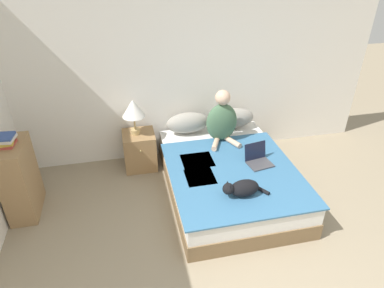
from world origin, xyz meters
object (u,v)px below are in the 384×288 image
Objects in this scene: pillow_far at (233,118)px; bookshelf at (20,179)px; laptop_open at (258,159)px; pillow_near at (188,123)px; book_stack_top at (7,140)px; table_lamp at (133,109)px; cat_tabby at (242,188)px; person_sitting at (222,120)px; nightstand at (140,150)px; bed at (228,177)px.

bookshelf reaches higher than pillow_far.
pillow_far is 1.85× the size of laptop_open.
book_stack_top is (-2.12, -0.70, 0.39)m from pillow_near.
book_stack_top is (-1.38, -0.65, 0.08)m from table_lamp.
bookshelf is at bearing -21.04° from cat_tabby.
person_sitting is at bearing -37.75° from pillow_near.
cat_tabby reaches higher than nightstand.
pillow_near is 0.67× the size of bookshelf.
cat_tabby is 2.41× the size of book_stack_top.
pillow_far reaches higher than bed.
pillow_near is 1.22× the size of table_lamp.
pillow_near is 1.85× the size of laptop_open.
laptop_open is at bearing -54.40° from pillow_near.
person_sitting is at bearing 103.77° from laptop_open.
nightstand is (-1.39, 0.90, -0.23)m from laptop_open.
book_stack_top is at bearing -154.67° from table_lamp.
book_stack_top is at bearing 175.88° from bed.
pillow_near is 0.78m from nightstand.
bed is at bearing -96.64° from person_sitting.
bookshelf is (-2.45, 0.17, 0.24)m from bed.
bookshelf is at bearing -161.72° from pillow_near.
table_lamp is 1.52m from book_stack_top.
pillow_far is 1.16× the size of nightstand.
cat_tabby is (-0.06, -0.62, 0.32)m from bed.
book_stack_top is (-1.41, -0.64, 0.71)m from nightstand.
bookshelf is at bearing 164.81° from laptop_open.
person_sitting is (-0.27, -0.31, 0.15)m from pillow_far.
pillow_near is at bearing 3.52° from table_lamp.
pillow_far reaches higher than laptop_open.
bed is at bearing -37.65° from table_lamp.
bookshelf is (-2.80, 0.25, -0.04)m from laptop_open.
nightstand is 1.05× the size of table_lamp.
bed is 1.32m from nightstand.
bed is 3.93× the size of cat_tabby.
laptop_open reaches higher than cat_tabby.
pillow_far is at bearing 14.11° from bookshelf.
nightstand reaches higher than bed.
bookshelf is (-2.12, -0.70, -0.13)m from pillow_near.
bed is at bearing -4.07° from bookshelf.
pillow_near is 2.81× the size of book_stack_top.
bed is 0.45m from laptop_open.
book_stack_top is (-2.45, 0.18, 0.76)m from bed.
person_sitting is 2.18× the size of laptop_open.
pillow_far is 0.67× the size of bookshelf.
nightstand is 1.71m from book_stack_top.
pillow_near is at bearing 142.25° from person_sitting.
bookshelf is at bearing -154.58° from table_lamp.
pillow_far is 2.87m from bookshelf.
pillow_near is 1.00× the size of pillow_far.
bed is 2.46m from bookshelf.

